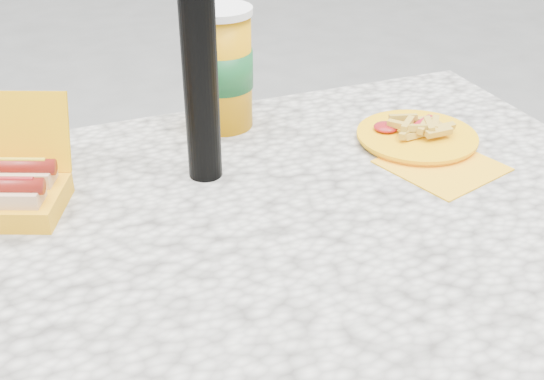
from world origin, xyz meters
name	(u,v)px	position (x,y,z in m)	size (l,w,h in m)	color
picnic_table	(243,293)	(0.00, 0.00, 0.64)	(1.20, 0.80, 0.75)	beige
fries_plate	(418,137)	(0.36, 0.13, 0.76)	(0.21, 0.28, 0.04)	#FFB017
soda_cup	(221,68)	(0.08, 0.32, 0.85)	(0.11, 0.11, 0.20)	orange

